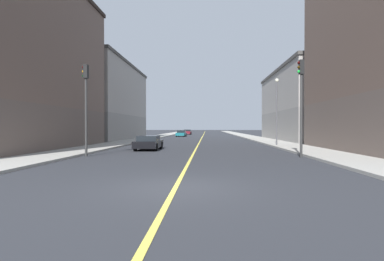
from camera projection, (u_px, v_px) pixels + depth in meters
The scene contains 13 objects.
ground_plane at pixel (176, 187), 9.63m from camera, with size 400.00×400.00×0.00m, color #292B30.
sidewalk_left at pixel (250, 137), 58.09m from camera, with size 3.57×168.00×0.15m, color #9E9B93.
sidewalk_right at pixel (156, 137), 59.04m from camera, with size 3.57×168.00×0.15m, color #9E9B93.
lane_center_stripe at pixel (202, 137), 58.57m from camera, with size 0.16×154.00×0.01m, color #E5D14C.
building_left_mid at pixel (304, 105), 43.57m from camera, with size 8.36×22.48×10.24m.
building_right_corner at pixel (16, 61), 25.10m from camera, with size 8.36×20.21×15.01m.
building_right_midblock at pixel (106, 102), 47.53m from camera, with size 8.36×22.84×11.86m.
traffic_light_left_near at pixel (301, 95), 19.06m from camera, with size 0.40×0.32×6.21m.
traffic_light_right_near at pixel (86, 97), 19.77m from camera, with size 0.40×0.32×6.06m.
street_lamp_left_near at pixel (277, 104), 30.14m from camera, with size 0.36×0.36×6.67m.
car_teal at pixel (181, 133), 62.03m from camera, with size 1.99×4.28×1.29m.
car_maroon at pixel (187, 132), 79.18m from camera, with size 2.06×4.25×1.30m.
car_black at pixel (149, 143), 25.75m from camera, with size 1.96×4.45×1.21m.
Camera 1 is at (1.02, -9.57, 1.93)m, focal length 28.09 mm.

